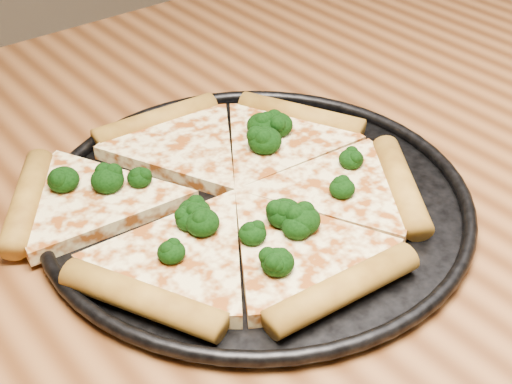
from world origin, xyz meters
TOP-DOWN VIEW (x-y plane):
  - dining_table at (0.00, 0.00)m, footprint 1.20×0.90m
  - pizza_pan at (-0.04, -0.03)m, footprint 0.40×0.40m
  - pizza at (-0.06, -0.01)m, footprint 0.39×0.35m
  - broccoli_florets at (-0.06, -0.03)m, footprint 0.26×0.23m

SIDE VIEW (x-z plane):
  - dining_table at x=0.00m, z-range 0.28..1.03m
  - pizza_pan at x=-0.04m, z-range 0.75..0.77m
  - pizza at x=-0.06m, z-range 0.75..0.78m
  - broccoli_florets at x=-0.06m, z-range 0.77..0.79m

